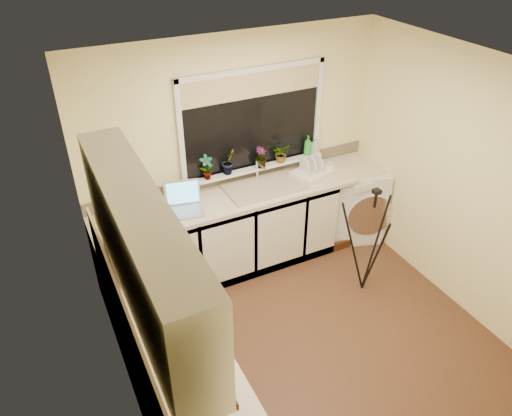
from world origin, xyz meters
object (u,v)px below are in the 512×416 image
Objects in this scene: plant_d at (281,153)px; cup_left at (181,358)px; tripod at (369,242)px; steel_jar at (171,342)px; kettle at (153,253)px; microwave at (136,245)px; dish_rack at (313,173)px; laptop at (184,203)px; soap_bottle_green at (308,145)px; soap_bottle_clear at (315,145)px; cup_back at (329,168)px; washing_machine at (354,201)px; plant_b at (229,162)px; plant_c at (261,157)px; plant_a at (207,167)px; glass_jug at (216,384)px.

plant_d reaches higher than cup_left.
tripod reaches higher than steel_jar.
kettle is 0.31× the size of microwave.
laptop is at bearing 161.68° from dish_rack.
microwave reaches higher than laptop.
microwave is 2.63× the size of soap_bottle_green.
soap_bottle_clear is 0.29m from cup_back.
washing_machine is 1.52× the size of microwave.
plant_b reaches higher than kettle.
dish_rack is at bearing 18.85° from kettle.
soap_bottle_green is at bearing 57.40° from dish_rack.
plant_c reaches higher than cup_back.
plant_a is 2.20m from cup_left.
plant_d is (-0.38, 1.14, 0.55)m from tripod.
plant_a is at bearing 63.67° from cup_left.
plant_b is 1.54× the size of soap_bottle_clear.
plant_a is 2.53× the size of cup_left.
tripod reaches higher than washing_machine.
cup_left is (-2.27, -1.99, -0.19)m from soap_bottle_clear.
washing_machine is 8.43× the size of cup_left.
steel_jar reaches higher than dish_rack.
plant_a is (0.85, 2.27, 0.21)m from glass_jug.
tripod is at bearing -60.81° from plant_c.
microwave reaches higher than tripod.
laptop is 1.56m from soap_bottle_green.
plant_b is at bearing 110.73° from tripod.
dish_rack is 1.90× the size of soap_bottle_green.
cup_left is at bearing -137.57° from soap_bottle_green.
dish_rack is 2.14× the size of plant_d.
cup_left is at bearing -97.59° from laptop.
laptop reaches higher than washing_machine.
microwave is 1.44m from plant_b.
cup_left is (-0.12, 0.31, -0.02)m from glass_jug.
plant_d is at bearing -1.42° from plant_b.
tripod is at bearing -71.44° from plant_d.
plant_c reaches higher than plant_d.
plant_c reaches higher than glass_jug.
dish_rack is 0.34m from soap_bottle_clear.
soap_bottle_green is (2.05, 2.29, 0.19)m from glass_jug.
glass_jug is at bearing -122.27° from washing_machine.
plant_b is 0.61m from plant_d.
plant_b is at bearing 32.85° from laptop.
cup_back is (1.10, -0.21, -0.23)m from plant_b.
cup_back is (-0.37, 0.04, 0.51)m from washing_machine.
soap_bottle_clear is at bearing 2.20° from soap_bottle_green.
soap_bottle_clear is (1.30, 0.03, -0.05)m from plant_a.
plant_b is 0.36m from plant_c.
washing_machine is 3.33× the size of plant_a.
plant_d reaches higher than kettle.
steel_jar is (-0.65, -1.61, -0.02)m from laptop.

